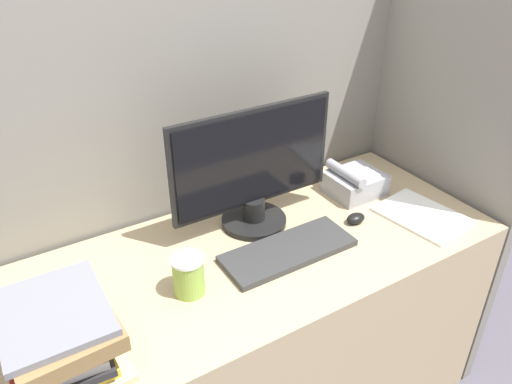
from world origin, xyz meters
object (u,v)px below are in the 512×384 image
monitor (253,173)px  book_stack (59,337)px  keyboard (288,251)px  coffee_cup (189,275)px  mouse (356,218)px  desk_telephone (354,182)px

monitor → book_stack: 0.73m
keyboard → coffee_cup: coffee_cup is taller
mouse → coffee_cup: size_ratio=0.59×
keyboard → book_stack: bearing=-174.2°
monitor → coffee_cup: size_ratio=4.79×
monitor → coffee_cup: (-0.32, -0.19, -0.13)m
mouse → monitor: bearing=148.7°
desk_telephone → coffee_cup: bearing=-167.0°
coffee_cup → desk_telephone: (0.73, 0.17, -0.01)m
book_stack → monitor: bearing=21.5°
mouse → book_stack: size_ratio=0.21×
coffee_cup → desk_telephone: 0.75m
mouse → book_stack: 0.96m
desk_telephone → book_stack: bearing=-167.5°
monitor → keyboard: 0.26m
keyboard → desk_telephone: (0.40, 0.17, 0.03)m
keyboard → mouse: bearing=3.9°
monitor → keyboard: monitor is taller
keyboard → desk_telephone: desk_telephone is taller
monitor → mouse: bearing=-31.3°
mouse → desk_telephone: 0.19m
mouse → coffee_cup: 0.61m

